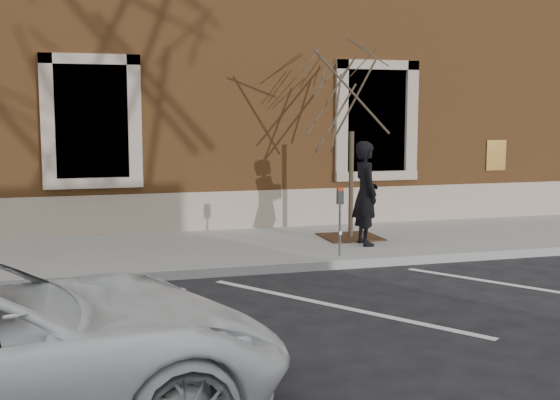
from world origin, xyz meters
name	(u,v)px	position (x,y,z in m)	size (l,w,h in m)	color
ground	(290,271)	(0.00, 0.00, 0.00)	(120.00, 120.00, 0.00)	#28282B
sidewalk_near	(263,247)	(0.00, 1.75, 0.07)	(40.00, 3.50, 0.15)	#9C9993
curb_near	(291,267)	(0.00, -0.05, 0.07)	(40.00, 0.12, 0.15)	#9E9E99
parking_stripes	(337,306)	(0.00, -2.20, 0.00)	(28.00, 4.40, 0.01)	silver
building_civic	(206,58)	(0.00, 7.74, 4.00)	(40.00, 8.62, 8.00)	brown
man	(366,193)	(1.77, 1.11, 1.10)	(0.70, 0.46, 1.91)	black
parking_meter	(340,208)	(0.96, 0.28, 0.96)	(0.11, 0.08, 1.17)	#595B60
tree_grate	(350,237)	(1.79, 1.87, 0.16)	(1.08, 1.08, 0.03)	#442B15
sapling	(352,102)	(1.79, 1.87, 2.78)	(2.25, 2.25, 3.75)	#463A2A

